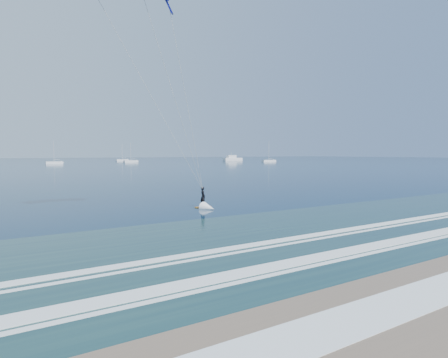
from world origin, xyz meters
name	(u,v)px	position (x,y,z in m)	size (l,w,h in m)	color
kitesurfer_rig	(175,100)	(-4.14, 21.46, 9.61)	(14.31, 8.68, 18.74)	orange
motor_yacht	(232,159)	(134.24, 212.76, 1.50)	(13.78, 3.67, 5.86)	white
sailboat_3	(54,163)	(18.74, 196.72, 0.68)	(7.76, 2.40, 10.91)	white
sailboat_4	(122,160)	(68.57, 242.94, 0.68)	(7.95, 2.40, 10.92)	white
sailboat_5	(131,161)	(60.78, 206.47, 0.68)	(7.81, 2.40, 10.78)	white
sailboat_6	(269,161)	(133.81, 174.14, 0.69)	(9.39, 2.40, 12.63)	white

